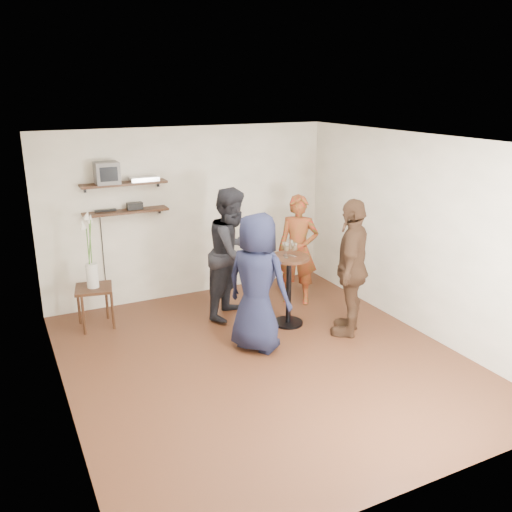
{
  "coord_description": "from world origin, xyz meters",
  "views": [
    {
      "loc": [
        -2.67,
        -5.21,
        3.16
      ],
      "look_at": [
        0.09,
        0.4,
        1.19
      ],
      "focal_mm": 38.0,
      "sensor_mm": 36.0,
      "label": 1
    }
  ],
  "objects_px": {
    "radio": "(135,206)",
    "person_plaid": "(298,250)",
    "person_navy": "(257,283)",
    "drinks_table": "(289,281)",
    "person_dark": "(233,253)",
    "side_table": "(94,294)",
    "person_brown": "(352,268)",
    "crt_monitor": "(107,173)",
    "dvd_deck": "(144,179)"
  },
  "relations": [
    {
      "from": "drinks_table",
      "to": "crt_monitor",
      "type": "bearing_deg",
      "value": 141.56
    },
    {
      "from": "person_plaid",
      "to": "person_dark",
      "type": "bearing_deg",
      "value": -140.39
    },
    {
      "from": "side_table",
      "to": "person_brown",
      "type": "bearing_deg",
      "value": -29.24
    },
    {
      "from": "dvd_deck",
      "to": "person_brown",
      "type": "relative_size",
      "value": 0.22
    },
    {
      "from": "crt_monitor",
      "to": "dvd_deck",
      "type": "distance_m",
      "value": 0.53
    },
    {
      "from": "side_table",
      "to": "person_navy",
      "type": "distance_m",
      "value": 2.33
    },
    {
      "from": "drinks_table",
      "to": "person_navy",
      "type": "bearing_deg",
      "value": -147.16
    },
    {
      "from": "side_table",
      "to": "person_brown",
      "type": "relative_size",
      "value": 0.31
    },
    {
      "from": "drinks_table",
      "to": "person_navy",
      "type": "xyz_separation_m",
      "value": [
        -0.7,
        -0.45,
        0.24
      ]
    },
    {
      "from": "person_dark",
      "to": "radio",
      "type": "bearing_deg",
      "value": 98.78
    },
    {
      "from": "crt_monitor",
      "to": "person_brown",
      "type": "xyz_separation_m",
      "value": [
        2.61,
        -2.18,
        -1.11
      ]
    },
    {
      "from": "person_brown",
      "to": "person_dark",
      "type": "bearing_deg",
      "value": -92.68
    },
    {
      "from": "side_table",
      "to": "radio",
      "type": "bearing_deg",
      "value": 33.46
    },
    {
      "from": "side_table",
      "to": "drinks_table",
      "type": "distance_m",
      "value": 2.64
    },
    {
      "from": "side_table",
      "to": "person_dark",
      "type": "xyz_separation_m",
      "value": [
        1.86,
        -0.46,
        0.45
      ]
    },
    {
      "from": "crt_monitor",
      "to": "person_dark",
      "type": "height_order",
      "value": "crt_monitor"
    },
    {
      "from": "radio",
      "to": "drinks_table",
      "type": "distance_m",
      "value": 2.46
    },
    {
      "from": "side_table",
      "to": "person_dark",
      "type": "bearing_deg",
      "value": -13.84
    },
    {
      "from": "person_plaid",
      "to": "person_brown",
      "type": "bearing_deg",
      "value": -47.71
    },
    {
      "from": "radio",
      "to": "side_table",
      "type": "relative_size",
      "value": 0.38
    },
    {
      "from": "crt_monitor",
      "to": "person_brown",
      "type": "relative_size",
      "value": 0.18
    },
    {
      "from": "radio",
      "to": "drinks_table",
      "type": "xyz_separation_m",
      "value": [
        1.65,
        -1.59,
        -0.89
      ]
    },
    {
      "from": "radio",
      "to": "person_dark",
      "type": "distance_m",
      "value": 1.58
    },
    {
      "from": "radio",
      "to": "person_dark",
      "type": "bearing_deg",
      "value": -40.82
    },
    {
      "from": "crt_monitor",
      "to": "person_brown",
      "type": "bearing_deg",
      "value": -39.87
    },
    {
      "from": "person_dark",
      "to": "crt_monitor",
      "type": "bearing_deg",
      "value": 106.47
    },
    {
      "from": "drinks_table",
      "to": "person_brown",
      "type": "distance_m",
      "value": 0.88
    },
    {
      "from": "person_plaid",
      "to": "person_navy",
      "type": "distance_m",
      "value": 1.65
    },
    {
      "from": "crt_monitor",
      "to": "side_table",
      "type": "distance_m",
      "value": 1.67
    },
    {
      "from": "radio",
      "to": "person_plaid",
      "type": "bearing_deg",
      "value": -23.38
    },
    {
      "from": "drinks_table",
      "to": "person_navy",
      "type": "distance_m",
      "value": 0.87
    },
    {
      "from": "person_brown",
      "to": "person_navy",
      "type": "bearing_deg",
      "value": -51.46
    },
    {
      "from": "drinks_table",
      "to": "dvd_deck",
      "type": "bearing_deg",
      "value": 133.19
    },
    {
      "from": "crt_monitor",
      "to": "radio",
      "type": "height_order",
      "value": "crt_monitor"
    },
    {
      "from": "person_navy",
      "to": "person_plaid",
      "type": "bearing_deg",
      "value": -80.82
    },
    {
      "from": "radio",
      "to": "side_table",
      "type": "bearing_deg",
      "value": -146.54
    },
    {
      "from": "crt_monitor",
      "to": "person_brown",
      "type": "height_order",
      "value": "crt_monitor"
    },
    {
      "from": "dvd_deck",
      "to": "drinks_table",
      "type": "height_order",
      "value": "dvd_deck"
    },
    {
      "from": "person_navy",
      "to": "drinks_table",
      "type": "bearing_deg",
      "value": -90.0
    },
    {
      "from": "drinks_table",
      "to": "person_navy",
      "type": "relative_size",
      "value": 0.57
    },
    {
      "from": "person_plaid",
      "to": "person_navy",
      "type": "xyz_separation_m",
      "value": [
        -1.23,
        -1.11,
        0.05
      ]
    },
    {
      "from": "radio",
      "to": "drinks_table",
      "type": "relative_size",
      "value": 0.22
    },
    {
      "from": "radio",
      "to": "dvd_deck",
      "type": "bearing_deg",
      "value": 0.0
    },
    {
      "from": "person_brown",
      "to": "radio",
      "type": "bearing_deg",
      "value": -89.84
    },
    {
      "from": "person_navy",
      "to": "person_dark",
      "type": "bearing_deg",
      "value": -41.21
    },
    {
      "from": "person_dark",
      "to": "drinks_table",
      "type": "bearing_deg",
      "value": -90.0
    },
    {
      "from": "dvd_deck",
      "to": "person_plaid",
      "type": "xyz_separation_m",
      "value": [
        2.02,
        -0.94,
        -1.07
      ]
    },
    {
      "from": "drinks_table",
      "to": "person_dark",
      "type": "height_order",
      "value": "person_dark"
    },
    {
      "from": "person_plaid",
      "to": "person_navy",
      "type": "bearing_deg",
      "value": -99.18
    },
    {
      "from": "drinks_table",
      "to": "person_dark",
      "type": "bearing_deg",
      "value": 130.41
    }
  ]
}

